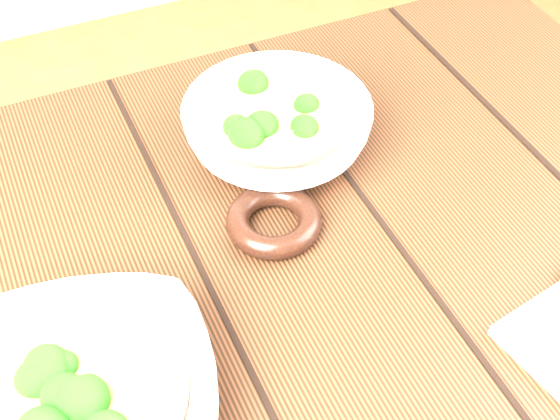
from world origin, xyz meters
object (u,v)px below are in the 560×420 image
at_px(table, 242,365).
at_px(soup_bowl_front, 78,403).
at_px(soup_bowl_back, 277,127).
at_px(trivet, 274,221).

distance_m(table, soup_bowl_front, 0.24).
height_order(soup_bowl_back, trivet, soup_bowl_back).
xyz_separation_m(soup_bowl_back, trivet, (-0.05, -0.11, -0.02)).
bearing_deg(soup_bowl_front, trivet, 30.05).
xyz_separation_m(table, soup_bowl_back, (0.12, 0.18, 0.16)).
bearing_deg(soup_bowl_back, soup_bowl_front, -139.65).
xyz_separation_m(table, trivet, (0.07, 0.07, 0.13)).
relative_size(soup_bowl_front, trivet, 2.77).
bearing_deg(trivet, soup_bowl_front, -149.95).
xyz_separation_m(soup_bowl_front, trivet, (0.24, 0.14, -0.02)).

